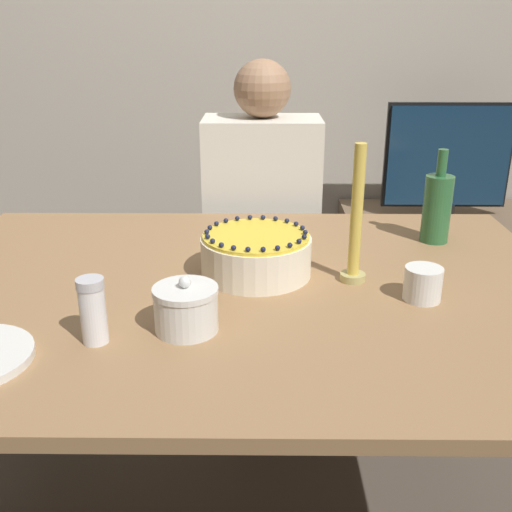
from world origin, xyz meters
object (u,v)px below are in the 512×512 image
bottle (437,207)px  sugar_bowl (186,309)px  cake (256,254)px  candle (356,226)px  sugar_shaker (93,310)px  tv_monitor (448,159)px  person_man_blue_shirt (262,260)px

bottle → sugar_bowl: bearing=-140.1°
cake → candle: size_ratio=0.81×
cake → bottle: bearing=26.0°
sugar_shaker → tv_monitor: 1.74m
person_man_blue_shirt → sugar_bowl: bearing=81.4°
cake → sugar_bowl: 0.32m
cake → person_man_blue_shirt: size_ratio=0.21×
bottle → candle: bearing=-133.6°
cake → bottle: (0.50, 0.24, 0.05)m
sugar_bowl → person_man_blue_shirt: person_man_blue_shirt is taller
sugar_shaker → candle: size_ratio=0.40×
bottle → tv_monitor: tv_monitor is taller
bottle → person_man_blue_shirt: bearing=136.8°
sugar_bowl → sugar_shaker: (-0.17, -0.05, 0.02)m
sugar_bowl → candle: (0.36, 0.25, 0.09)m
candle → tv_monitor: candle is taller
sugar_shaker → person_man_blue_shirt: person_man_blue_shirt is taller
candle → sugar_bowl: bearing=-145.7°
cake → tv_monitor: (0.76, 1.05, 0.01)m
candle → cake: bearing=170.8°
bottle → tv_monitor: bearing=71.8°
candle → person_man_blue_shirt: (-0.22, 0.73, -0.37)m
sugar_bowl → person_man_blue_shirt: size_ratio=0.10×
cake → sugar_shaker: sugar_shaker is taller
sugar_shaker → candle: candle is taller
cake → bottle: size_ratio=1.03×
tv_monitor → bottle: bearing=-108.2°
candle → tv_monitor: (0.53, 1.08, -0.08)m
tv_monitor → cake: bearing=-126.0°
sugar_bowl → person_man_blue_shirt: (0.15, 0.98, -0.29)m
cake → person_man_blue_shirt: person_man_blue_shirt is taller
sugar_shaker → bottle: (0.80, 0.58, 0.03)m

